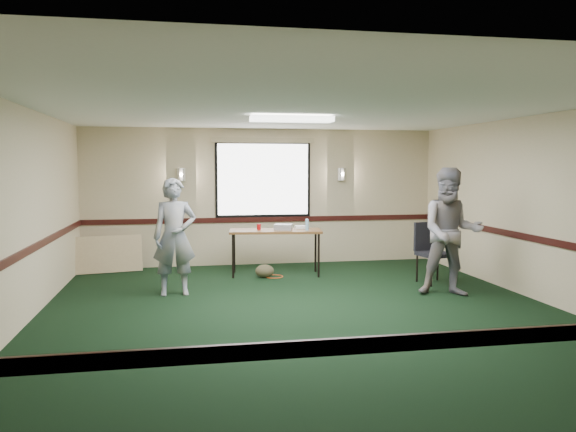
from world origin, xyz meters
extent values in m
plane|color=black|center=(0.00, 0.00, 0.00)|extent=(8.00, 8.00, 0.00)
plane|color=beige|center=(0.00, 4.00, 1.35)|extent=(7.00, 0.00, 7.00)
plane|color=beige|center=(0.00, -4.00, 1.35)|extent=(7.00, 0.00, 7.00)
plane|color=beige|center=(-3.50, 0.00, 1.35)|extent=(0.00, 8.00, 8.00)
plane|color=beige|center=(3.50, 0.00, 1.35)|extent=(0.00, 8.00, 8.00)
plane|color=white|center=(0.00, 0.00, 2.70)|extent=(8.00, 8.00, 0.00)
cube|color=black|center=(0.00, 3.98, 0.90)|extent=(7.00, 0.03, 0.10)
cube|color=black|center=(0.00, -3.98, 0.90)|extent=(7.00, 0.03, 0.10)
cube|color=black|center=(-3.48, 0.00, 0.90)|extent=(0.03, 8.00, 0.10)
cube|color=black|center=(3.48, 0.00, 0.90)|extent=(0.03, 8.00, 0.10)
cube|color=black|center=(0.00, 3.98, 1.70)|extent=(1.90, 0.01, 1.50)
cube|color=white|center=(0.00, 3.97, 1.70)|extent=(1.80, 0.02, 1.40)
cube|color=tan|center=(0.00, 3.97, 2.47)|extent=(2.05, 0.08, 0.10)
cylinder|color=silver|center=(-1.60, 3.94, 1.80)|extent=(0.16, 0.16, 0.25)
cylinder|color=silver|center=(1.60, 3.94, 1.80)|extent=(0.16, 0.16, 0.25)
cube|color=white|center=(0.00, 1.00, 2.64)|extent=(1.20, 0.32, 0.08)
cube|color=#583719|center=(0.05, 2.81, 0.80)|extent=(1.71, 0.86, 0.04)
cylinder|color=black|center=(-0.73, 2.65, 0.39)|extent=(0.04, 0.04, 0.78)
cylinder|color=black|center=(0.77, 2.46, 0.39)|extent=(0.04, 0.04, 0.78)
cylinder|color=black|center=(-0.66, 3.17, 0.39)|extent=(0.04, 0.04, 0.78)
cylinder|color=black|center=(0.83, 2.98, 0.39)|extent=(0.04, 0.04, 0.78)
cube|color=#95969D|center=(0.19, 2.79, 0.87)|extent=(0.37, 0.34, 0.10)
cube|color=white|center=(0.55, 2.92, 0.85)|extent=(0.23, 0.19, 0.05)
cylinder|color=#AC0B0E|center=(-0.24, 2.87, 0.87)|extent=(0.07, 0.07, 0.11)
cylinder|color=#81B5D4|center=(0.59, 2.62, 0.92)|extent=(0.06, 0.06, 0.20)
ellipsoid|color=#3F3824|center=(-0.18, 2.60, 0.12)|extent=(0.38, 0.32, 0.23)
torus|color=#C54818|center=(-0.01, 2.62, 0.01)|extent=(0.41, 0.41, 0.02)
cube|color=tan|center=(-3.00, 3.60, 0.34)|extent=(1.34, 0.45, 0.68)
cube|color=black|center=(2.56, 1.60, 0.49)|extent=(0.57, 0.57, 0.07)
cube|color=black|center=(2.52, 1.83, 0.77)|extent=(0.49, 0.14, 0.49)
cylinder|color=black|center=(2.39, 1.36, 0.23)|extent=(0.03, 0.03, 0.46)
cylinder|color=black|center=(2.80, 1.43, 0.23)|extent=(0.03, 0.03, 0.46)
cylinder|color=black|center=(2.32, 1.77, 0.23)|extent=(0.03, 0.03, 0.46)
cylinder|color=black|center=(2.73, 1.84, 0.23)|extent=(0.03, 0.03, 0.46)
imported|color=#38507C|center=(-1.71, 1.54, 0.89)|extent=(0.67, 0.46, 1.78)
imported|color=#6B79A6|center=(2.39, 0.73, 0.97)|extent=(1.12, 0.99, 1.94)
camera|label=1|loc=(-1.57, -7.07, 1.94)|focal=35.00mm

